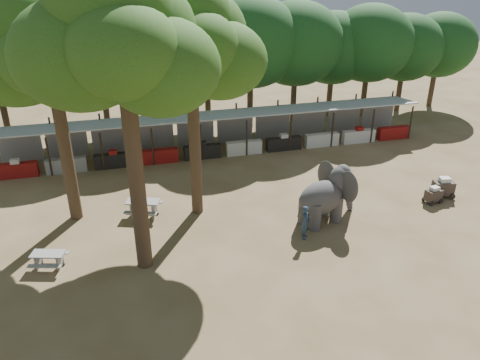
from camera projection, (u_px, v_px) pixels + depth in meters
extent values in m
plane|color=brown|center=(294.00, 270.00, 19.63)|extent=(100.00, 100.00, 0.00)
cube|color=#999BA0|center=(219.00, 115.00, 30.76)|extent=(28.00, 2.99, 0.39)
cylinder|color=#2D2319|center=(13.00, 160.00, 27.17)|extent=(0.12, 0.12, 2.40)
cylinder|color=#2D2319|center=(20.00, 141.00, 29.44)|extent=(0.12, 0.12, 2.80)
cube|color=maroon|center=(17.00, 170.00, 27.71)|extent=(2.38, 0.50, 0.90)
cube|color=gray|center=(21.00, 147.00, 29.57)|extent=(2.52, 0.12, 2.00)
cylinder|color=#2D2319|center=(64.00, 155.00, 27.83)|extent=(0.12, 0.12, 2.40)
cylinder|color=#2D2319|center=(66.00, 137.00, 30.10)|extent=(0.12, 0.12, 2.80)
cube|color=gray|center=(66.00, 165.00, 28.37)|extent=(2.38, 0.50, 0.90)
cube|color=gray|center=(67.00, 143.00, 30.23)|extent=(2.52, 0.12, 2.00)
cylinder|color=#2D2319|center=(112.00, 151.00, 28.49)|extent=(0.12, 0.12, 2.40)
cylinder|color=#2D2319|center=(111.00, 133.00, 30.76)|extent=(0.12, 0.12, 2.80)
cube|color=black|center=(114.00, 161.00, 29.03)|extent=(2.38, 0.50, 0.90)
cube|color=gray|center=(112.00, 139.00, 30.89)|extent=(2.52, 0.12, 2.00)
cylinder|color=#2D2319|center=(159.00, 146.00, 29.15)|extent=(0.12, 0.12, 2.40)
cylinder|color=#2D2319|center=(154.00, 130.00, 31.42)|extent=(0.12, 0.12, 2.80)
cube|color=maroon|center=(159.00, 156.00, 29.69)|extent=(2.38, 0.50, 0.90)
cube|color=gray|center=(155.00, 135.00, 31.55)|extent=(2.52, 0.12, 2.00)
cylinder|color=#2D2319|center=(203.00, 142.00, 29.81)|extent=(0.12, 0.12, 2.40)
cylinder|color=#2D2319|center=(195.00, 126.00, 32.08)|extent=(0.12, 0.12, 2.80)
cube|color=black|center=(202.00, 152.00, 30.35)|extent=(2.38, 0.50, 0.90)
cube|color=gray|center=(196.00, 132.00, 32.21)|extent=(2.52, 0.12, 2.00)
cylinder|color=#2D2319|center=(245.00, 138.00, 30.47)|extent=(0.12, 0.12, 2.40)
cylinder|color=#2D2319|center=(235.00, 123.00, 32.74)|extent=(0.12, 0.12, 2.80)
cube|color=silver|center=(244.00, 148.00, 31.01)|extent=(2.38, 0.50, 0.90)
cube|color=gray|center=(235.00, 128.00, 32.86)|extent=(2.52, 0.12, 2.00)
cylinder|color=#2D2319|center=(285.00, 135.00, 31.13)|extent=(0.12, 0.12, 2.40)
cylinder|color=#2D2319|center=(272.00, 119.00, 33.39)|extent=(0.12, 0.12, 2.80)
cube|color=black|center=(284.00, 144.00, 31.67)|extent=(2.38, 0.50, 0.90)
cube|color=gray|center=(273.00, 125.00, 33.52)|extent=(2.52, 0.12, 2.00)
cylinder|color=#2D2319|center=(324.00, 131.00, 31.79)|extent=(0.12, 0.12, 2.40)
cylinder|color=#2D2319|center=(309.00, 116.00, 34.05)|extent=(0.12, 0.12, 2.80)
cube|color=silver|center=(322.00, 140.00, 32.33)|extent=(2.38, 0.50, 0.90)
cube|color=gray|center=(309.00, 122.00, 34.18)|extent=(2.52, 0.12, 2.00)
cylinder|color=#2D2319|center=(361.00, 127.00, 32.44)|extent=(0.12, 0.12, 2.40)
cylinder|color=#2D2319|center=(344.00, 113.00, 34.71)|extent=(0.12, 0.12, 2.80)
cube|color=silver|center=(358.00, 136.00, 32.98)|extent=(2.38, 0.50, 0.90)
cube|color=gray|center=(344.00, 119.00, 34.84)|extent=(2.52, 0.12, 2.00)
cylinder|color=#2D2319|center=(397.00, 124.00, 33.10)|extent=(0.12, 0.12, 2.40)
cylinder|color=#2D2319|center=(378.00, 110.00, 35.37)|extent=(0.12, 0.12, 2.80)
cube|color=maroon|center=(394.00, 133.00, 33.64)|extent=(2.38, 0.50, 0.90)
cube|color=gray|center=(377.00, 116.00, 35.50)|extent=(2.52, 0.12, 2.00)
cylinder|color=#332316|center=(62.00, 131.00, 21.63)|extent=(0.60, 0.60, 9.20)
cone|color=#332316|center=(44.00, 27.00, 19.66)|extent=(0.57, 0.57, 2.88)
ellipsoid|color=#1B490C|center=(16.00, 61.00, 20.18)|extent=(4.80, 4.80, 3.94)
ellipsoid|color=#1B490C|center=(80.00, 71.00, 20.18)|extent=(4.20, 4.20, 3.44)
ellipsoid|color=#1B490C|center=(55.00, 42.00, 21.00)|extent=(5.20, 5.20, 4.26)
ellipsoid|color=#1B490C|center=(46.00, 59.00, 18.99)|extent=(3.80, 3.80, 3.12)
ellipsoid|color=#1B490C|center=(37.00, 26.00, 19.75)|extent=(4.40, 4.40, 3.61)
cylinder|color=#332316|center=(133.00, 151.00, 17.72)|extent=(0.64, 0.64, 10.40)
cone|color=#332316|center=(118.00, 6.00, 15.49)|extent=(0.61, 0.61, 3.25)
ellipsoid|color=#1B490C|center=(81.00, 54.00, 16.09)|extent=(4.80, 4.80, 3.94)
ellipsoid|color=#1B490C|center=(161.00, 67.00, 16.09)|extent=(4.20, 4.20, 3.44)
ellipsoid|color=#1B490C|center=(126.00, 31.00, 16.91)|extent=(5.20, 5.20, 4.26)
ellipsoid|color=#1B490C|center=(124.00, 51.00, 14.90)|extent=(3.80, 3.80, 3.12)
ellipsoid|color=#1B490C|center=(109.00, 11.00, 15.66)|extent=(4.40, 4.40, 3.61)
cylinder|color=#332316|center=(194.00, 123.00, 22.09)|extent=(0.56, 0.56, 9.60)
cone|color=#332316|center=(189.00, 16.00, 20.03)|extent=(0.53, 0.53, 3.00)
ellipsoid|color=#1B490C|center=(158.00, 50.00, 20.58)|extent=(4.80, 4.80, 3.94)
ellipsoid|color=#1B490C|center=(220.00, 60.00, 20.58)|extent=(4.20, 4.20, 3.44)
ellipsoid|color=#1B490C|center=(190.00, 32.00, 21.39)|extent=(5.20, 5.20, 4.26)
ellipsoid|color=#1B490C|center=(195.00, 48.00, 19.38)|extent=(3.80, 3.80, 3.12)
ellipsoid|color=#1B490C|center=(181.00, 16.00, 20.15)|extent=(4.40, 4.40, 3.61)
cylinder|color=#332316|center=(15.00, 118.00, 32.25)|extent=(0.44, 0.44, 3.74)
ellipsoid|color=#133717|center=(3.00, 64.00, 30.68)|extent=(6.46, 5.95, 5.61)
cylinder|color=#332316|center=(66.00, 114.00, 33.03)|extent=(0.44, 0.44, 3.74)
ellipsoid|color=#133717|center=(57.00, 62.00, 31.46)|extent=(6.46, 5.95, 5.61)
cylinder|color=#332316|center=(114.00, 110.00, 33.82)|extent=(0.44, 0.44, 3.74)
ellipsoid|color=#133717|center=(108.00, 59.00, 32.25)|extent=(6.46, 5.95, 5.61)
cylinder|color=#332316|center=(160.00, 107.00, 34.60)|extent=(0.44, 0.44, 3.74)
ellipsoid|color=#133717|center=(157.00, 57.00, 33.03)|extent=(6.46, 5.95, 5.61)
cylinder|color=#332316|center=(205.00, 103.00, 35.39)|extent=(0.44, 0.44, 3.74)
ellipsoid|color=#133717|center=(203.00, 54.00, 33.82)|extent=(6.46, 5.95, 5.61)
cylinder|color=#332316|center=(247.00, 100.00, 36.17)|extent=(0.44, 0.44, 3.74)
ellipsoid|color=#133717|center=(247.00, 52.00, 34.60)|extent=(6.46, 5.95, 5.61)
cylinder|color=#332316|center=(287.00, 97.00, 36.95)|extent=(0.44, 0.44, 3.74)
ellipsoid|color=#133717|center=(290.00, 50.00, 35.38)|extent=(6.46, 5.95, 5.61)
cylinder|color=#332316|center=(326.00, 94.00, 37.74)|extent=(0.44, 0.44, 3.74)
ellipsoid|color=#133717|center=(330.00, 48.00, 36.17)|extent=(6.46, 5.95, 5.61)
cylinder|color=#332316|center=(363.00, 92.00, 38.52)|extent=(0.44, 0.44, 3.74)
ellipsoid|color=#133717|center=(369.00, 46.00, 36.95)|extent=(6.46, 5.95, 5.61)
cylinder|color=#332316|center=(399.00, 89.00, 39.31)|extent=(0.44, 0.44, 3.74)
ellipsoid|color=#133717|center=(406.00, 44.00, 37.74)|extent=(6.46, 5.95, 5.61)
cylinder|color=#332316|center=(434.00, 86.00, 40.09)|extent=(0.44, 0.44, 3.74)
ellipsoid|color=#133717|center=(441.00, 43.00, 38.52)|extent=(6.46, 5.95, 5.61)
ellipsoid|color=#3A3838|center=(321.00, 198.00, 22.64)|extent=(2.90, 2.24, 1.65)
cylinder|color=#3A3838|center=(315.00, 217.00, 22.27)|extent=(0.75, 0.75, 1.39)
cylinder|color=#3A3838|center=(304.00, 210.00, 22.85)|extent=(0.75, 0.75, 1.39)
cylinder|color=#3A3838|center=(336.00, 209.00, 22.97)|extent=(0.75, 0.75, 1.39)
cylinder|color=#3A3838|center=(325.00, 202.00, 23.56)|extent=(0.75, 0.75, 1.39)
ellipsoid|color=#3A3838|center=(341.00, 181.00, 23.00)|extent=(1.71, 1.54, 1.53)
ellipsoid|color=#3A3838|center=(348.00, 187.00, 22.30)|extent=(0.63, 1.27, 1.57)
ellipsoid|color=#3A3838|center=(326.00, 176.00, 23.42)|extent=(0.63, 1.27, 1.57)
cone|color=#3A3838|center=(349.00, 196.00, 23.83)|extent=(0.80, 0.80, 1.73)
imported|color=#26384C|center=(305.00, 222.00, 21.50)|extent=(0.65, 0.72, 1.67)
cube|color=gray|center=(48.00, 254.00, 19.53)|extent=(1.49, 0.99, 0.05)
cube|color=gray|center=(38.00, 260.00, 19.69)|extent=(0.24, 0.55, 0.64)
cube|color=gray|center=(60.00, 261.00, 19.67)|extent=(0.24, 0.55, 0.64)
cube|color=gray|center=(44.00, 266.00, 19.20)|extent=(1.38, 0.60, 0.05)
cube|color=gray|center=(53.00, 252.00, 20.10)|extent=(1.38, 0.60, 0.05)
cube|color=gray|center=(143.00, 201.00, 23.45)|extent=(1.81, 1.27, 0.07)
cube|color=gray|center=(133.00, 208.00, 23.66)|extent=(0.32, 0.66, 0.77)
cube|color=gray|center=(154.00, 209.00, 23.59)|extent=(0.32, 0.66, 0.77)
cube|color=gray|center=(140.00, 213.00, 23.05)|extent=(1.64, 0.81, 0.05)
cube|color=gray|center=(147.00, 201.00, 24.14)|extent=(1.64, 0.81, 0.05)
cube|color=#322620|center=(433.00, 195.00, 24.85)|extent=(0.94, 0.66, 0.60)
cylinder|color=black|center=(432.00, 204.00, 24.61)|extent=(0.26, 0.10, 0.26)
cylinder|color=black|center=(441.00, 201.00, 24.88)|extent=(0.26, 0.10, 0.26)
cylinder|color=black|center=(424.00, 199.00, 25.08)|extent=(0.26, 0.10, 0.26)
cylinder|color=black|center=(433.00, 197.00, 25.34)|extent=(0.26, 0.10, 0.26)
cube|color=silver|center=(435.00, 189.00, 24.68)|extent=(0.49, 0.42, 0.22)
cube|color=#322620|center=(443.00, 188.00, 25.41)|extent=(1.17, 0.83, 0.75)
cylinder|color=black|center=(437.00, 197.00, 25.22)|extent=(0.33, 0.12, 0.32)
cylinder|color=black|center=(452.00, 197.00, 25.28)|extent=(0.33, 0.12, 0.32)
cylinder|color=black|center=(431.00, 191.00, 25.86)|extent=(0.33, 0.12, 0.32)
cylinder|color=black|center=(446.00, 191.00, 25.91)|extent=(0.33, 0.12, 0.32)
cube|color=silver|center=(445.00, 180.00, 25.20)|extent=(0.60, 0.52, 0.27)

